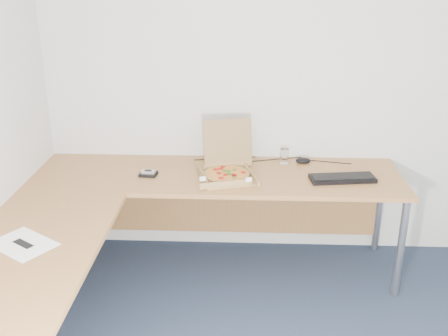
{
  "coord_description": "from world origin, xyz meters",
  "views": [
    {
      "loc": [
        -0.31,
        -1.9,
        2.08
      ],
      "look_at": [
        -0.45,
        1.28,
        0.82
      ],
      "focal_mm": 42.02,
      "sensor_mm": 36.0,
      "label": 1
    }
  ],
  "objects_px": {
    "desk": "(161,204)",
    "wallet": "(149,174)",
    "pizza_box": "(227,171)",
    "drinking_glass": "(284,156)",
    "keyboard": "(342,178)"
  },
  "relations": [
    {
      "from": "drinking_glass",
      "to": "pizza_box",
      "type": "bearing_deg",
      "value": -145.38
    },
    {
      "from": "keyboard",
      "to": "pizza_box",
      "type": "bearing_deg",
      "value": 170.5
    },
    {
      "from": "pizza_box",
      "to": "keyboard",
      "type": "xyz_separation_m",
      "value": [
        0.77,
        -0.02,
        -0.03
      ]
    },
    {
      "from": "keyboard",
      "to": "wallet",
      "type": "distance_m",
      "value": 1.3
    },
    {
      "from": "pizza_box",
      "to": "keyboard",
      "type": "distance_m",
      "value": 0.77
    },
    {
      "from": "pizza_box",
      "to": "drinking_glass",
      "type": "height_order",
      "value": "pizza_box"
    },
    {
      "from": "desk",
      "to": "drinking_glass",
      "type": "distance_m",
      "value": 1.02
    },
    {
      "from": "keyboard",
      "to": "wallet",
      "type": "xyz_separation_m",
      "value": [
        -1.3,
        0.03,
        -0.0
      ]
    },
    {
      "from": "desk",
      "to": "pizza_box",
      "type": "bearing_deg",
      "value": 43.59
    },
    {
      "from": "drinking_glass",
      "to": "keyboard",
      "type": "relative_size",
      "value": 0.25
    },
    {
      "from": "pizza_box",
      "to": "drinking_glass",
      "type": "relative_size",
      "value": 3.71
    },
    {
      "from": "desk",
      "to": "keyboard",
      "type": "height_order",
      "value": "keyboard"
    },
    {
      "from": "desk",
      "to": "wallet",
      "type": "xyz_separation_m",
      "value": [
        -0.14,
        0.38,
        0.04
      ]
    },
    {
      "from": "drinking_glass",
      "to": "wallet",
      "type": "height_order",
      "value": "drinking_glass"
    },
    {
      "from": "pizza_box",
      "to": "keyboard",
      "type": "height_order",
      "value": "pizza_box"
    }
  ]
}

